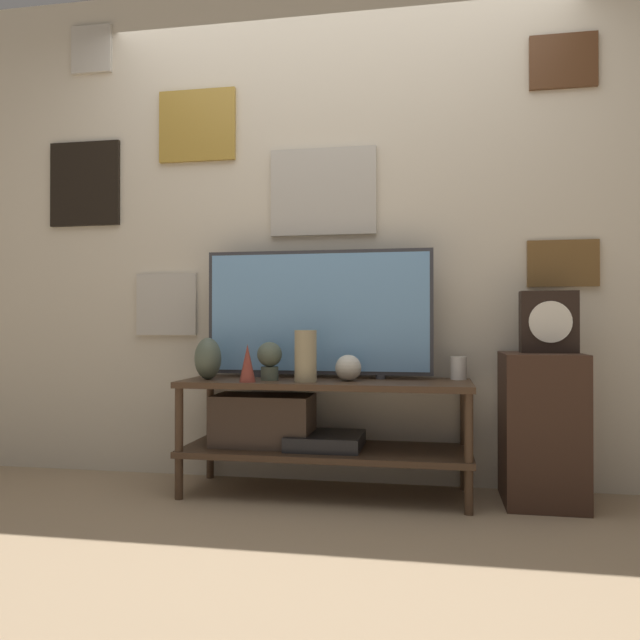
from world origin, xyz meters
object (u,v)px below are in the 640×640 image
Objects in this scene: mantel_clock at (549,322)px; television at (318,312)px; vase_round_glass at (348,368)px; vase_slim_bronze at (247,363)px; vase_tall_ceramic at (306,356)px; candle_jar at (459,368)px; vase_urn_stoneware at (208,359)px; decorative_bust at (270,358)px.

television is at bearing 178.26° from mantel_clock.
vase_slim_bronze is (-0.46, -0.14, 0.03)m from vase_round_glass.
vase_tall_ceramic is at bearing -170.80° from mantel_clock.
vase_round_glass reaches higher than candle_jar.
television is at bearing 43.73° from vase_slim_bronze.
vase_slim_bronze is at bearing -163.05° from vase_round_glass.
television is at bearing 17.96° from vase_urn_stoneware.
television is 10.23× the size of candle_jar.
vase_tall_ceramic is at bearing -157.03° from vase_round_glass.
candle_jar is at bearing 18.95° from vase_round_glass.
television is 0.35m from decorative_bust.
vase_urn_stoneware is (-0.53, -0.17, -0.23)m from television.
vase_tall_ceramic reaches higher than candle_jar.
vase_slim_bronze reaches higher than vase_round_glass.
mantel_clock is at bearing 4.76° from vase_urn_stoneware.
vase_slim_bronze is at bearing -167.64° from vase_tall_ceramic.
vase_round_glass is 0.97m from mantel_clock.
mantel_clock reaches higher than vase_tall_ceramic.
vase_tall_ceramic is 0.77m from candle_jar.
vase_slim_bronze is 0.73× the size of vase_tall_ceramic.
vase_urn_stoneware reaches higher than vase_round_glass.
vase_slim_bronze is at bearing -24.14° from vase_urn_stoneware.
vase_round_glass is 0.68× the size of decorative_bust.
vase_tall_ceramic reaches higher than decorative_bust.
decorative_bust is 0.64× the size of mantel_clock.
mantel_clock reaches higher than vase_round_glass.
vase_urn_stoneware is at bearing -175.24° from mantel_clock.
television is 0.76m from candle_jar.
television is 0.60m from vase_urn_stoneware.
television is 9.12× the size of vase_round_glass.
vase_slim_bronze is 0.28m from vase_tall_ceramic.
vase_tall_ceramic is at bearing -16.36° from decorative_bust.
candle_jar is at bearing 12.76° from decorative_bust.
vase_urn_stoneware reaches higher than candle_jar.
decorative_bust reaches higher than vase_round_glass.
television is 3.97× the size of mantel_clock.
mantel_clock is at bearing 6.17° from vase_round_glass.
mantel_clock is (0.94, 0.10, 0.22)m from vase_round_glass.
television reaches higher than vase_slim_bronze.
television is at bearing 142.07° from vase_round_glass.
vase_tall_ceramic is 2.17× the size of candle_jar.
television is 5.59× the size of vase_urn_stoneware.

